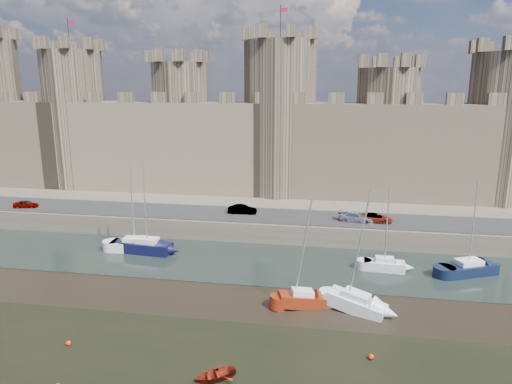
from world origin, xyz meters
TOP-DOWN VIEW (x-y plane):
  - water_channel at (0.00, 24.00)m, footprint 160.00×12.00m
  - quay at (0.00, 60.00)m, footprint 160.00×60.00m
  - road at (0.00, 34.00)m, footprint 160.00×7.00m
  - castle at (-0.64, 48.00)m, footprint 108.50×11.00m
  - car_0 at (-31.34, 32.34)m, footprint 3.41×1.92m
  - car_1 at (-1.21, 34.35)m, footprint 3.81×1.43m
  - car_2 at (13.46, 33.21)m, footprint 4.52×2.45m
  - car_3 at (15.78, 33.37)m, footprint 4.36×2.37m
  - sailboat_0 at (-12.26, 25.12)m, footprint 5.72×2.45m
  - sailboat_1 at (-10.58, 24.83)m, footprint 5.82×2.72m
  - sailboat_2 at (16.05, 24.06)m, footprint 4.26×1.85m
  - sailboat_3 at (24.50, 24.42)m, footprint 6.12×4.37m
  - sailboat_4 at (8.07, 14.72)m, footprint 4.56×2.88m
  - sailboat_5 at (12.74, 14.64)m, footprint 5.37×3.63m
  - dinghy_4 at (3.02, 3.39)m, footprint 3.47×3.15m
  - buoy_1 at (-8.86, 5.51)m, footprint 0.40×0.40m
  - buoy_3 at (13.47, 7.43)m, footprint 0.42×0.42m

SIDE VIEW (x-z plane):
  - water_channel at x=0.00m, z-range 0.00..0.08m
  - buoy_1 at x=-8.86m, z-range 0.00..0.40m
  - buoy_3 at x=13.47m, z-range 0.00..0.42m
  - dinghy_4 at x=3.02m, z-range 0.00..0.59m
  - sailboat_4 at x=8.07m, z-range -4.24..5.71m
  - sailboat_2 at x=16.05m, z-range -3.76..5.26m
  - sailboat_5 at x=12.74m, z-range -4.64..6.18m
  - sailboat_3 at x=24.50m, z-range -4.23..5.79m
  - sailboat_0 at x=-12.26m, z-range -4.44..6.07m
  - sailboat_1 at x=-10.58m, z-range -4.78..6.52m
  - quay at x=0.00m, z-range 0.00..2.50m
  - road at x=0.00m, z-range 2.50..2.60m
  - car_0 at x=-31.34m, z-range 2.50..3.59m
  - car_3 at x=15.78m, z-range 2.50..3.66m
  - car_1 at x=-1.21m, z-range 2.50..3.74m
  - car_2 at x=13.46m, z-range 2.50..3.74m
  - castle at x=-0.64m, z-range -2.83..26.17m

